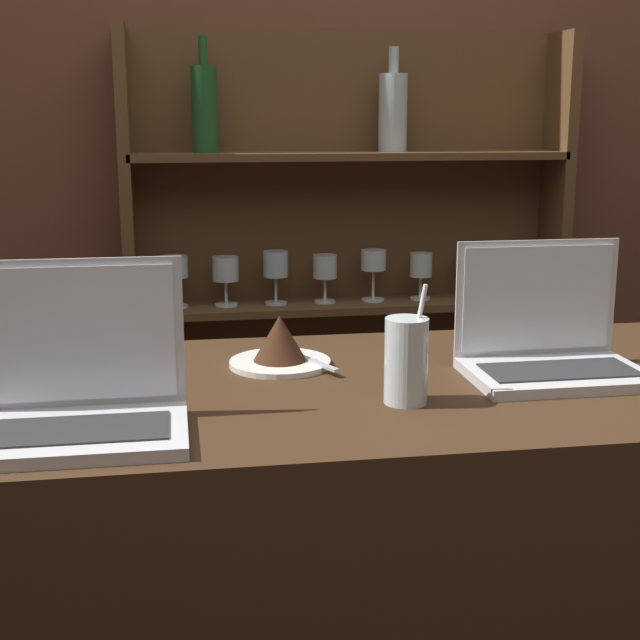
# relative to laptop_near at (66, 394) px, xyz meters

# --- Properties ---
(bar_counter) EXTENTS (2.15, 0.66, 0.96)m
(bar_counter) POSITION_rel_laptop_near_xyz_m (0.54, 0.17, -0.53)
(bar_counter) COLOR #382314
(bar_counter) RESTS_ON ground_plane
(back_wall) EXTENTS (7.00, 0.06, 2.70)m
(back_wall) POSITION_rel_laptop_near_xyz_m (0.54, 1.25, 0.33)
(back_wall) COLOR brown
(back_wall) RESTS_ON ground_plane
(back_shelf) EXTENTS (1.19, 0.18, 1.61)m
(back_shelf) POSITION_rel_laptop_near_xyz_m (0.62, 1.17, -0.17)
(back_shelf) COLOR brown
(back_shelf) RESTS_ON ground_plane
(laptop_near) EXTENTS (0.33, 0.20, 0.23)m
(laptop_near) POSITION_rel_laptop_near_xyz_m (0.00, 0.00, 0.00)
(laptop_near) COLOR silver
(laptop_near) RESTS_ON bar_counter
(laptop_far) EXTENTS (0.29, 0.20, 0.22)m
(laptop_far) POSITION_rel_laptop_near_xyz_m (0.77, 0.16, -0.00)
(laptop_far) COLOR silver
(laptop_far) RESTS_ON bar_counter
(cake_plate) EXTENTS (0.18, 0.18, 0.09)m
(cake_plate) POSITION_rel_laptop_near_xyz_m (0.33, 0.29, -0.02)
(cake_plate) COLOR silver
(cake_plate) RESTS_ON bar_counter
(water_glass) EXTENTS (0.07, 0.07, 0.18)m
(water_glass) POSITION_rel_laptop_near_xyz_m (0.49, 0.05, 0.01)
(water_glass) COLOR silver
(water_glass) RESTS_ON bar_counter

